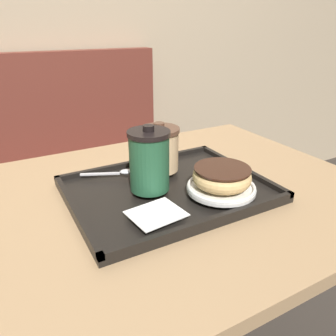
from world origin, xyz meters
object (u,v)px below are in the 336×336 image
object	(u,v)px
coffee_cup_front	(149,160)
donut_chocolate_glazed	(222,176)
coffee_cup_rear	(159,149)
spoon	(120,172)

from	to	relation	value
coffee_cup_front	donut_chocolate_glazed	distance (m)	0.16
coffee_cup_rear	spoon	world-z (taller)	coffee_cup_rear
coffee_cup_front	coffee_cup_rear	world-z (taller)	coffee_cup_front
donut_chocolate_glazed	spoon	size ratio (longest dim) A/B	1.02
coffee_cup_front	spoon	distance (m)	0.13
coffee_cup_rear	donut_chocolate_glazed	distance (m)	0.18
coffee_cup_front	spoon	bearing A→B (deg)	106.58
coffee_cup_front	coffee_cup_rear	bearing A→B (deg)	51.20
coffee_cup_rear	spoon	xyz separation A→B (m)	(-0.10, 0.02, -0.05)
coffee_cup_rear	coffee_cup_front	bearing A→B (deg)	-128.80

